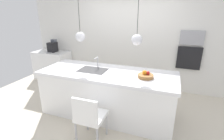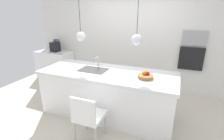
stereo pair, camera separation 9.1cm
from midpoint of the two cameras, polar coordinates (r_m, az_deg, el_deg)
floor at (r=3.66m, az=-0.77°, el=-14.43°), size 6.60×6.60×0.00m
back_wall at (r=4.67m, az=7.10°, el=10.08°), size 6.00×0.10×2.60m
kitchen_island at (r=3.42m, az=-0.80°, el=-7.91°), size 2.66×1.02×0.93m
sink_basin at (r=3.37m, az=-5.71°, el=-0.02°), size 0.56×0.40×0.02m
faucet at (r=3.50m, az=-4.19°, el=3.32°), size 0.02×0.17×0.22m
fruit_bowl at (r=2.99m, az=12.25°, el=-2.00°), size 0.28×0.28×0.13m
side_counter at (r=5.66m, az=-18.50°, el=1.81°), size 1.10×0.60×0.87m
coffee_machine at (r=5.48m, az=-18.47°, el=7.67°), size 0.20×0.35×0.38m
microwave at (r=4.44m, az=26.95°, el=9.76°), size 0.54×0.08×0.34m
oven at (r=4.53m, az=26.01°, el=3.55°), size 0.56×0.08×0.56m
chair_near at (r=2.72m, az=-7.25°, el=-15.30°), size 0.43×0.44×0.85m
pendant_light_left at (r=3.33m, az=-9.88°, el=11.26°), size 0.19×0.19×0.79m
pendant_light_right at (r=2.91m, az=9.35°, el=10.20°), size 0.19×0.19×0.79m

